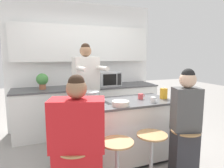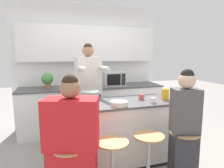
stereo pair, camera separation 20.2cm
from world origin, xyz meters
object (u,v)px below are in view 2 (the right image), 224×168
cooking_pot (91,96)px  fruit_bowl (119,103)px  person_seated_near (184,130)px  coffee_cup_near (141,97)px  bar_stool_center_left (112,166)px  bar_stool_center_right (148,159)px  person_cooking (89,96)px  kitchen_island (114,132)px  microwave (113,79)px  juice_carton (165,94)px  potted_plant (47,80)px  coffee_cup_far (153,100)px  person_wrapped_blanket (72,147)px  bar_stool_rightmost (184,155)px

cooking_pot → fruit_bowl: 0.51m
person_seated_near → cooking_pot: person_seated_near is taller
cooking_pot → coffee_cup_near: (0.74, -0.16, -0.03)m
person_seated_near → cooking_pot: (-0.99, 0.87, 0.32)m
bar_stool_center_left → cooking_pot: size_ratio=1.90×
bar_stool_center_left → fruit_bowl: bearing=61.5°
bar_stool_center_right → person_cooking: size_ratio=0.36×
kitchen_island → microwave: 1.55m
juice_carton → coffee_cup_near: bearing=162.4°
bar_stool_center_right → fruit_bowl: fruit_bowl is taller
kitchen_island → potted_plant: 1.79m
bar_stool_center_right → coffee_cup_far: coffee_cup_far is taller
cooking_pot → coffee_cup_near: size_ratio=3.09×
person_wrapped_blanket → microwave: size_ratio=3.02×
kitchen_island → bar_stool_rightmost: (0.70, -0.69, -0.12)m
person_cooking → person_seated_near: (0.92, -1.38, -0.21)m
potted_plant → coffee_cup_far: bearing=-49.4°
bar_stool_center_right → person_wrapped_blanket: size_ratio=0.46×
juice_carton → bar_stool_center_left: bearing=-150.2°
person_seated_near → microwave: person_seated_near is taller
cooking_pot → bar_stool_center_left: bearing=-85.9°
juice_carton → bar_stool_center_right: bearing=-135.0°
kitchen_island → coffee_cup_near: bearing=2.5°
bar_stool_center_right → person_seated_near: 0.57m
person_cooking → juice_carton: bearing=-44.5°
bar_stool_center_left → juice_carton: bearing=29.8°
bar_stool_center_right → coffee_cup_far: bearing=56.4°
cooking_pot → bar_stool_center_right: bearing=-57.4°
microwave → cooking_pot: bearing=-121.8°
bar_stool_rightmost → person_wrapped_blanket: size_ratio=0.46×
person_seated_near → cooking_pot: 1.35m
person_seated_near → potted_plant: size_ratio=4.68×
bar_stool_center_left → bar_stool_center_right: 0.47m
fruit_bowl → coffee_cup_near: (0.44, 0.25, 0.01)m
cooking_pot → fruit_bowl: bearing=-54.2°
bar_stool_center_left → person_cooking: size_ratio=0.36×
kitchen_island → bar_stool_center_left: bearing=-109.1°
person_cooking → coffee_cup_near: person_cooking is taller
coffee_cup_near → coffee_cup_far: (0.06, -0.25, -0.00)m
person_cooking → kitchen_island: bearing=-78.9°
person_wrapped_blanket → kitchen_island: bearing=64.4°
bar_stool_center_left → bar_stool_center_right: size_ratio=1.00×
coffee_cup_far → bar_stool_center_right: bearing=-123.6°
bar_stool_center_right → juice_carton: 1.02m
bar_stool_center_left → microwave: size_ratio=1.39×
bar_stool_center_left → person_seated_near: bearing=-0.6°
microwave → potted_plant: 1.34m
bar_stool_center_right → cooking_pot: (-0.53, 0.83, 0.64)m
person_wrapped_blanket → bar_stool_rightmost: bearing=18.6°
fruit_bowl → coffee_cup_near: size_ratio=2.10×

